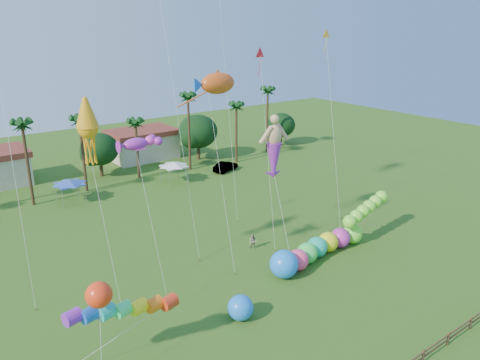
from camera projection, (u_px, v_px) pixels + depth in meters
ground at (323, 334)px, 33.58m from camera, size 160.00×160.00×0.00m
tree_line at (119, 146)px, 67.61m from camera, size 69.46×8.91×11.00m
buildings_row at (61, 160)px, 69.11m from camera, size 35.00×7.00×4.00m
tent_row at (71, 183)px, 56.85m from camera, size 31.00×4.00×0.60m
car_b at (226, 166)px, 70.26m from camera, size 4.71×2.92×1.46m
spectator_b at (253, 242)px, 46.00m from camera, size 0.88×0.95×1.56m
caterpillar_inflatable at (315, 250)px, 43.74m from camera, size 12.47×3.46×2.53m
blue_ball at (240, 308)px, 35.00m from camera, size 1.96×1.96×1.96m
rainbow_tube at (145, 311)px, 30.14m from camera, size 8.74×2.53×4.05m
green_worm at (350, 222)px, 45.48m from camera, size 10.67×3.05×3.65m
orange_ball_kite at (99, 295)px, 28.11m from camera, size 2.18×2.66×6.51m
merman_kite at (274, 151)px, 43.52m from camera, size 2.84×5.07×12.80m
fish_kite at (218, 83)px, 40.56m from camera, size 5.10×5.49×17.28m
squid_kite at (88, 129)px, 35.63m from camera, size 1.90×5.18×16.07m
lobster_kite at (136, 144)px, 35.08m from camera, size 3.78×5.04×13.26m
delta_kite_red at (260, 57)px, 43.32m from camera, size 1.62×4.14×19.15m
delta_kite_yellow at (327, 39)px, 45.04m from camera, size 1.35×4.59×20.73m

